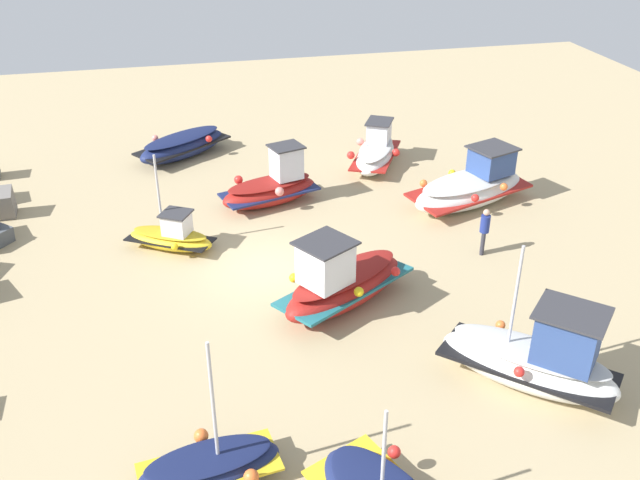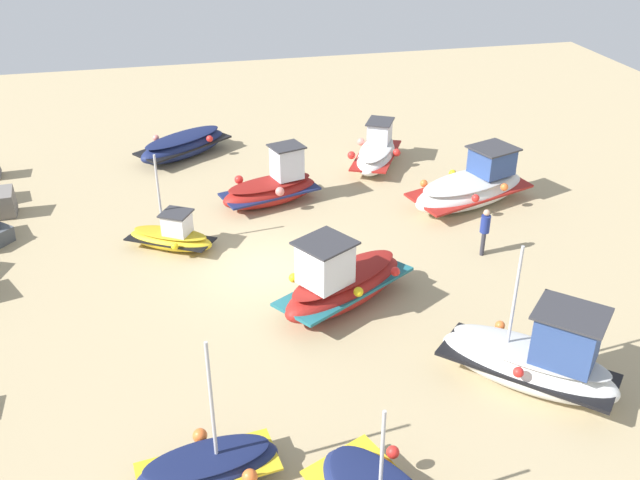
% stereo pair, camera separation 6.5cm
% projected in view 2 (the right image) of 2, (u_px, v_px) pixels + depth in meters
% --- Properties ---
extents(ground_plane, '(53.12, 53.12, 0.00)m').
position_uv_depth(ground_plane, '(269.00, 269.00, 23.12)').
color(ground_plane, tan).
extents(fishing_boat_0, '(4.22, 3.24, 1.86)m').
position_uv_depth(fishing_boat_0, '(377.00, 152.00, 30.53)').
color(fishing_boat_0, white).
rests_on(fishing_boat_0, ground_plane).
extents(fishing_boat_1, '(3.82, 4.80, 2.48)m').
position_uv_depth(fishing_boat_1, '(341.00, 282.00, 20.87)').
color(fishing_boat_1, maroon).
rests_on(fishing_boat_1, ground_plane).
extents(fishing_boat_2, '(2.61, 3.27, 3.46)m').
position_uv_depth(fishing_boat_2, '(172.00, 236.00, 24.13)').
color(fishing_boat_2, gold).
rests_on(fishing_boat_2, ground_plane).
extents(fishing_boat_3, '(4.39, 4.45, 3.95)m').
position_uv_depth(fishing_boat_3, '(535.00, 359.00, 17.62)').
color(fishing_boat_3, white).
rests_on(fishing_boat_3, ground_plane).
extents(fishing_boat_4, '(1.90, 3.27, 3.67)m').
position_uv_depth(fishing_boat_4, '(208.00, 466.00, 15.12)').
color(fishing_boat_4, navy).
rests_on(fishing_boat_4, ground_plane).
extents(fishing_boat_5, '(3.54, 5.54, 2.21)m').
position_uv_depth(fishing_boat_5, '(473.00, 186.00, 27.10)').
color(fishing_boat_5, white).
rests_on(fishing_boat_5, ground_plane).
extents(fishing_boat_6, '(2.53, 4.15, 2.27)m').
position_uv_depth(fishing_boat_6, '(273.00, 186.00, 27.13)').
color(fishing_boat_6, maroon).
rests_on(fishing_boat_6, ground_plane).
extents(fishing_boat_7, '(3.89, 4.57, 1.02)m').
position_uv_depth(fishing_boat_7, '(183.00, 145.00, 31.42)').
color(fishing_boat_7, navy).
rests_on(fishing_boat_7, ground_plane).
extents(person_walking, '(0.32, 0.32, 1.67)m').
position_uv_depth(person_walking, '(485.00, 229.00, 23.52)').
color(person_walking, '#2D2D38').
rests_on(person_walking, ground_plane).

